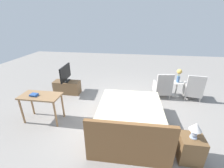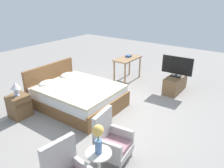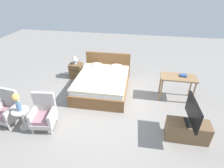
{
  "view_description": "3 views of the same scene",
  "coord_description": "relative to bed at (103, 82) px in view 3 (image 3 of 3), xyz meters",
  "views": [
    {
      "loc": [
        -0.23,
        4.04,
        2.59
      ],
      "look_at": [
        0.36,
        0.01,
        0.82
      ],
      "focal_mm": 24.0,
      "sensor_mm": 36.0,
      "label": 1
    },
    {
      "loc": [
        -3.8,
        -2.81,
        2.76
      ],
      "look_at": [
        0.05,
        0.02,
        0.76
      ],
      "focal_mm": 35.0,
      "sensor_mm": 36.0,
      "label": 2
    },
    {
      "loc": [
        0.95,
        -3.94,
        3.29
      ],
      "look_at": [
        0.22,
        0.25,
        0.7
      ],
      "focal_mm": 28.0,
      "sensor_mm": 36.0,
      "label": 3
    }
  ],
  "objects": [
    {
      "name": "tv_stand",
      "position": [
        2.4,
        -1.73,
        -0.06
      ],
      "size": [
        0.96,
        0.4,
        0.48
      ],
      "color": "brown",
      "rests_on": "ground_plane"
    },
    {
      "name": "side_table",
      "position": [
        -1.59,
        -2.06,
        0.05
      ],
      "size": [
        0.4,
        0.4,
        0.55
      ],
      "color": "beige",
      "rests_on": "ground_plane"
    },
    {
      "name": "tv_flatscreen",
      "position": [
        2.4,
        -1.73,
        0.49
      ],
      "size": [
        0.22,
        0.89,
        0.6
      ],
      "color": "black",
      "rests_on": "tv_stand"
    },
    {
      "name": "ground_plane",
      "position": [
        0.22,
        -0.96,
        -0.3
      ],
      "size": [
        16.0,
        16.0,
        0.0
      ],
      "primitive_type": "plane",
      "color": "gray"
    },
    {
      "name": "vanity_desk",
      "position": [
        2.35,
        -0.07,
        0.36
      ],
      "size": [
        1.04,
        0.52,
        0.77
      ],
      "color": "#8E6B47",
      "rests_on": "ground_plane"
    },
    {
      "name": "book_stack",
      "position": [
        2.48,
        -0.01,
        0.5
      ],
      "size": [
        0.21,
        0.16,
        0.05
      ],
      "color": "#284C8E",
      "rests_on": "vanity_desk"
    },
    {
      "name": "table_lamp",
      "position": [
        -1.2,
        0.71,
        0.47
      ],
      "size": [
        0.22,
        0.22,
        0.33
      ],
      "color": "#9EADC6",
      "rests_on": "nightstand"
    },
    {
      "name": "flower_vase",
      "position": [
        -1.59,
        -2.06,
        0.55
      ],
      "size": [
        0.17,
        0.17,
        0.48
      ],
      "color": "#4C709E",
      "rests_on": "side_table"
    },
    {
      "name": "armchair_by_window_right",
      "position": [
        -1.08,
        -1.92,
        0.08
      ],
      "size": [
        0.61,
        0.61,
        0.92
      ],
      "color": "#ADA8A3",
      "rests_on": "ground_plane"
    },
    {
      "name": "nightstand",
      "position": [
        -1.2,
        0.71,
        -0.02
      ],
      "size": [
        0.44,
        0.41,
        0.55
      ],
      "color": "brown",
      "rests_on": "ground_plane"
    },
    {
      "name": "armchair_by_window_left",
      "position": [
        -2.1,
        -1.92,
        0.08
      ],
      "size": [
        0.6,
        0.6,
        0.92
      ],
      "color": "#ADA8A3",
      "rests_on": "ground_plane"
    },
    {
      "name": "bed",
      "position": [
        0.0,
        0.0,
        0.0
      ],
      "size": [
        1.68,
        2.17,
        0.96
      ],
      "color": "brown",
      "rests_on": "ground_plane"
    }
  ]
}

